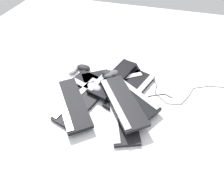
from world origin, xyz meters
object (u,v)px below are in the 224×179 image
at_px(keyboard_0, 113,76).
at_px(mouse_4, 94,87).
at_px(keyboard_6, 71,103).
at_px(keyboard_4, 131,91).
at_px(mouse_3, 109,74).
at_px(keyboard_7, 128,95).
at_px(keyboard_8, 122,101).
at_px(mouse_5, 128,108).
at_px(keyboard_1, 100,88).
at_px(mouse_0, 73,69).
at_px(mouse_1, 111,74).
at_px(mouse_2, 84,68).
at_px(keyboard_5, 113,77).
at_px(keyboard_3, 122,114).
at_px(keyboard_2, 83,101).

relative_size(keyboard_0, mouse_4, 4.10).
bearing_deg(keyboard_6, keyboard_4, -53.47).
bearing_deg(mouse_3, keyboard_7, 145.86).
height_order(keyboard_8, mouse_5, keyboard_8).
xyz_separation_m(keyboard_1, mouse_5, (-0.16, -0.23, 0.04)).
height_order(mouse_0, mouse_1, mouse_1).
bearing_deg(mouse_2, keyboard_1, 141.86).
relative_size(keyboard_6, keyboard_7, 0.97).
distance_m(keyboard_5, keyboard_7, 0.21).
distance_m(keyboard_7, mouse_0, 0.51).
relative_size(keyboard_5, mouse_0, 4.22).
height_order(keyboard_7, mouse_3, mouse_3).
bearing_deg(mouse_5, keyboard_3, -153.53).
relative_size(mouse_2, mouse_3, 1.00).
relative_size(mouse_1, mouse_3, 1.00).
bearing_deg(keyboard_8, keyboard_6, 104.52).
xyz_separation_m(keyboard_0, keyboard_3, (-0.33, -0.16, 0.00)).
xyz_separation_m(mouse_0, mouse_2, (0.04, -0.07, 0.00)).
relative_size(keyboard_4, mouse_0, 4.23).
distance_m(keyboard_1, mouse_2, 0.26).
height_order(keyboard_3, keyboard_6, keyboard_6).
bearing_deg(keyboard_2, mouse_3, -24.37).
xyz_separation_m(keyboard_5, mouse_3, (-0.02, 0.03, 0.04)).
bearing_deg(keyboard_8, mouse_0, 59.69).
distance_m(keyboard_7, mouse_4, 0.24).
height_order(keyboard_6, mouse_3, mouse_3).
relative_size(keyboard_0, mouse_5, 4.10).
xyz_separation_m(keyboard_7, mouse_2, (0.22, 0.40, -0.02)).
distance_m(keyboard_5, mouse_5, 0.31).
distance_m(keyboard_1, mouse_1, 0.13).
xyz_separation_m(keyboard_2, mouse_0, (0.28, 0.20, 0.01)).
xyz_separation_m(keyboard_1, keyboard_8, (-0.13, -0.19, 0.06)).
bearing_deg(keyboard_0, mouse_0, 92.44).
relative_size(keyboard_1, keyboard_5, 1.00).
bearing_deg(mouse_3, mouse_1, -163.79).
relative_size(mouse_0, mouse_5, 1.00).
distance_m(keyboard_0, keyboard_1, 0.15).
bearing_deg(keyboard_3, mouse_4, 58.33).
bearing_deg(keyboard_0, keyboard_5, -160.27).
bearing_deg(mouse_5, keyboard_5, 111.04).
relative_size(keyboard_1, mouse_3, 4.23).
relative_size(keyboard_7, mouse_5, 4.10).
bearing_deg(keyboard_3, mouse_5, -51.83).
relative_size(keyboard_1, mouse_4, 4.23).
bearing_deg(keyboard_5, keyboard_4, -116.20).
bearing_deg(mouse_0, keyboard_7, -111.01).
distance_m(keyboard_6, keyboard_7, 0.37).
distance_m(mouse_0, mouse_2, 0.08).
distance_m(keyboard_8, mouse_1, 0.26).
distance_m(keyboard_3, mouse_5, 0.05).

